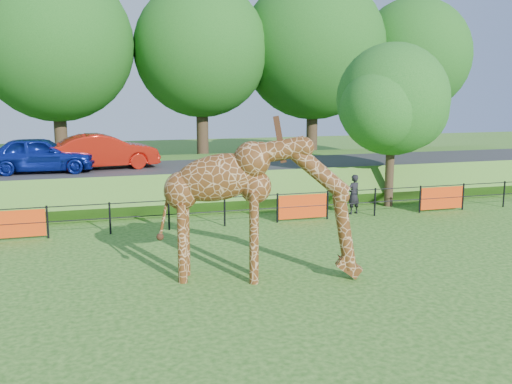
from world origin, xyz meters
TOP-DOWN VIEW (x-y plane):
  - ground at (0.00, 0.00)m, footprint 90.00×90.00m
  - giraffe at (-0.47, 2.05)m, footprint 5.27×2.45m
  - perimeter_fence at (0.00, 8.00)m, footprint 28.07×0.10m
  - embankment at (0.00, 15.50)m, footprint 40.00×9.00m
  - road at (0.00, 14.00)m, footprint 40.00×5.00m
  - car_blue at (-6.53, 13.78)m, footprint 4.57×2.08m
  - car_red at (-3.94, 14.22)m, footprint 4.85×2.30m
  - visitor at (5.36, 8.57)m, footprint 0.66×0.53m
  - tree_east at (7.60, 9.63)m, footprint 5.40×4.71m
  - bg_tree_line at (1.89, 22.00)m, footprint 37.30×8.80m

SIDE VIEW (x-z plane):
  - ground at x=0.00m, z-range 0.00..0.00m
  - perimeter_fence at x=0.00m, z-range 0.00..1.10m
  - embankment at x=0.00m, z-range 0.00..1.30m
  - visitor at x=5.36m, z-range 0.00..1.58m
  - road at x=0.00m, z-range 1.30..1.42m
  - giraffe at x=-0.47m, z-range 0.00..3.73m
  - car_blue at x=-6.53m, z-range 1.42..2.94m
  - car_red at x=-3.94m, z-range 1.42..2.96m
  - tree_east at x=7.60m, z-range 0.90..7.66m
  - bg_tree_line at x=1.89m, z-range 1.28..13.10m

